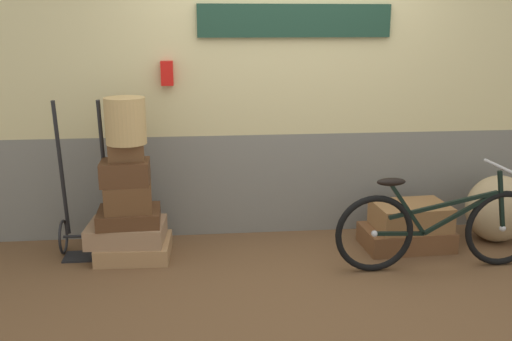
# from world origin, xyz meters

# --- Properties ---
(ground) EXTENTS (9.60, 5.20, 0.06)m
(ground) POSITION_xyz_m (0.00, 0.00, -0.03)
(ground) COLOR brown
(station_building) EXTENTS (7.60, 0.74, 2.64)m
(station_building) POSITION_xyz_m (0.01, 0.85, 1.32)
(station_building) COLOR slate
(station_building) RESTS_ON ground
(suitcase_0) EXTENTS (0.59, 0.52, 0.13)m
(suitcase_0) POSITION_xyz_m (-1.26, 0.31, 0.07)
(suitcase_0) COLOR #9E754C
(suitcase_0) RESTS_ON ground
(suitcase_1) EXTENTS (0.63, 0.49, 0.15)m
(suitcase_1) POSITION_xyz_m (-1.32, 0.31, 0.21)
(suitcase_1) COLOR #937051
(suitcase_1) RESTS_ON suitcase_0
(suitcase_2) EXTENTS (0.50, 0.42, 0.12)m
(suitcase_2) POSITION_xyz_m (-1.29, 0.30, 0.35)
(suitcase_2) COLOR #4C2D19
(suitcase_2) RESTS_ON suitcase_1
(suitcase_3) EXTENTS (0.39, 0.34, 0.22)m
(suitcase_3) POSITION_xyz_m (-1.29, 0.28, 0.51)
(suitcase_3) COLOR brown
(suitcase_3) RESTS_ON suitcase_2
(suitcase_4) EXTENTS (0.38, 0.30, 0.19)m
(suitcase_4) POSITION_xyz_m (-1.30, 0.28, 0.72)
(suitcase_4) COLOR #4C2D19
(suitcase_4) RESTS_ON suitcase_3
(suitcase_5) EXTENTS (0.29, 0.22, 0.13)m
(suitcase_5) POSITION_xyz_m (-1.28, 0.30, 0.88)
(suitcase_5) COLOR brown
(suitcase_5) RESTS_ON suitcase_4
(suitcase_6) EXTENTS (0.75, 0.48, 0.17)m
(suitcase_6) POSITION_xyz_m (1.01, 0.28, 0.08)
(suitcase_6) COLOR brown
(suitcase_6) RESTS_ON ground
(suitcase_7) EXTENTS (0.63, 0.46, 0.21)m
(suitcase_7) POSITION_xyz_m (1.04, 0.28, 0.27)
(suitcase_7) COLOR olive
(suitcase_7) RESTS_ON suitcase_6
(wicker_basket) EXTENTS (0.31, 0.31, 0.36)m
(wicker_basket) POSITION_xyz_m (-1.27, 0.29, 1.12)
(wicker_basket) COLOR tan
(wicker_basket) RESTS_ON suitcase_5
(luggage_trolley) EXTENTS (0.42, 0.36, 1.27)m
(luggage_trolley) POSITION_xyz_m (-1.65, 0.42, 0.30)
(luggage_trolley) COLOR black
(luggage_trolley) RESTS_ON ground
(burlap_sack) EXTENTS (0.56, 0.47, 0.58)m
(burlap_sack) POSITION_xyz_m (1.84, 0.34, 0.29)
(burlap_sack) COLOR tan
(burlap_sack) RESTS_ON ground
(bicycle) EXTENTS (1.63, 0.46, 0.81)m
(bicycle) POSITION_xyz_m (1.09, -0.17, 0.33)
(bicycle) COLOR black
(bicycle) RESTS_ON ground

